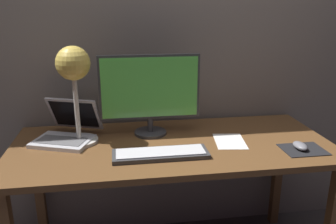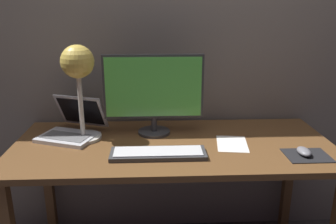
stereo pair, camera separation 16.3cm
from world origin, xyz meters
The scene contains 9 objects.
back_wall centered at (0.00, 0.40, 1.30)m, with size 4.80×0.06×2.60m, color gray.
desk centered at (0.00, 0.00, 0.66)m, with size 1.60×0.70×0.74m.
monitor centered at (-0.10, 0.14, 0.98)m, with size 0.52×0.17×0.43m.
keyboard_main centered at (-0.08, -0.15, 0.75)m, with size 0.44×0.14×0.03m.
laptop centered at (-0.52, 0.14, 0.80)m, with size 0.36×0.37×0.20m.
desk_lamp centered at (-0.46, 0.08, 1.09)m, with size 0.19×0.19×0.48m.
mousepad centered at (0.61, -0.18, 0.74)m, with size 0.20×0.16×0.00m, color black.
mouse centered at (0.59, -0.18, 0.76)m, with size 0.06×0.10×0.03m, color slate.
paper_sheet_near_mouse centered at (0.29, -0.03, 0.74)m, with size 0.15×0.21×0.00m, color white.
Camera 2 is at (-0.10, -1.60, 1.41)m, focal length 36.79 mm.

